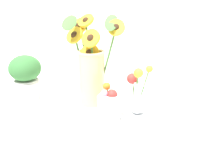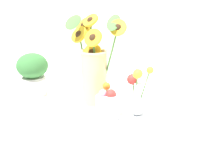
# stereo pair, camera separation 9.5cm
# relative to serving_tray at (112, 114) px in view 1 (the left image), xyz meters

# --- Properties ---
(ground_plane) EXTENTS (6.00, 6.00, 0.00)m
(ground_plane) POSITION_rel_serving_tray_xyz_m (0.03, -0.04, -0.01)
(ground_plane) COLOR white
(serving_tray) EXTENTS (0.45, 0.45, 0.02)m
(serving_tray) POSITION_rel_serving_tray_xyz_m (0.00, 0.00, 0.00)
(serving_tray) COLOR silver
(serving_tray) RESTS_ON ground_plane
(mason_jar_sunflowers) EXTENTS (0.27, 0.18, 0.35)m
(mason_jar_sunflowers) POSITION_rel_serving_tray_xyz_m (-0.11, 0.05, 0.15)
(mason_jar_sunflowers) COLOR #D1B77A
(mason_jar_sunflowers) RESTS_ON serving_tray
(vase_small_center) EXTENTS (0.08, 0.09, 0.12)m
(vase_small_center) POSITION_rel_serving_tray_xyz_m (0.01, -0.05, 0.06)
(vase_small_center) COLOR white
(vase_small_center) RESTS_ON serving_tray
(vase_bulb_right) EXTENTS (0.09, 0.08, 0.18)m
(vase_bulb_right) POSITION_rel_serving_tray_xyz_m (0.09, 0.03, 0.08)
(vase_bulb_right) COLOR white
(vase_bulb_right) RESTS_ON serving_tray
(potted_plant) EXTENTS (0.14, 0.14, 0.19)m
(potted_plant) POSITION_rel_serving_tray_xyz_m (-0.40, 0.00, 0.10)
(potted_plant) COLOR beige
(potted_plant) RESTS_ON ground_plane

